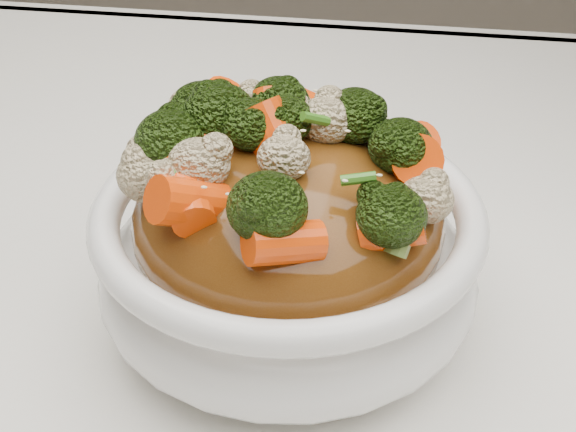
# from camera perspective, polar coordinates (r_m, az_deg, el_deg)

# --- Properties ---
(tablecloth) EXTENTS (1.20, 0.80, 0.04)m
(tablecloth) POSITION_cam_1_polar(r_m,az_deg,el_deg) (0.50, 0.33, -7.54)
(tablecloth) COLOR white
(tablecloth) RESTS_ON dining_table
(bowl) EXTENTS (0.24, 0.24, 0.08)m
(bowl) POSITION_cam_1_polar(r_m,az_deg,el_deg) (0.46, 0.00, -3.05)
(bowl) COLOR white
(bowl) RESTS_ON tablecloth
(sauce_base) EXTENTS (0.19, 0.19, 0.09)m
(sauce_base) POSITION_cam_1_polar(r_m,az_deg,el_deg) (0.44, 0.00, -0.29)
(sauce_base) COLOR #5D3310
(sauce_base) RESTS_ON bowl
(carrots) EXTENTS (0.19, 0.19, 0.05)m
(carrots) POSITION_cam_1_polar(r_m,az_deg,el_deg) (0.41, 0.00, 6.20)
(carrots) COLOR #FC4808
(carrots) RESTS_ON sauce_base
(broccoli) EXTENTS (0.19, 0.19, 0.04)m
(broccoli) POSITION_cam_1_polar(r_m,az_deg,el_deg) (0.41, 0.00, 6.08)
(broccoli) COLOR black
(broccoli) RESTS_ON sauce_base
(cauliflower) EXTENTS (0.19, 0.19, 0.03)m
(cauliflower) POSITION_cam_1_polar(r_m,az_deg,el_deg) (0.41, 0.00, 5.86)
(cauliflower) COLOR beige
(cauliflower) RESTS_ON sauce_base
(scallions) EXTENTS (0.14, 0.14, 0.02)m
(scallions) POSITION_cam_1_polar(r_m,az_deg,el_deg) (0.41, 0.00, 6.31)
(scallions) COLOR #35711A
(scallions) RESTS_ON sauce_base
(sesame_seeds) EXTENTS (0.17, 0.17, 0.01)m
(sesame_seeds) POSITION_cam_1_polar(r_m,az_deg,el_deg) (0.41, 0.00, 6.31)
(sesame_seeds) COLOR #F7E8AF
(sesame_seeds) RESTS_ON sauce_base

